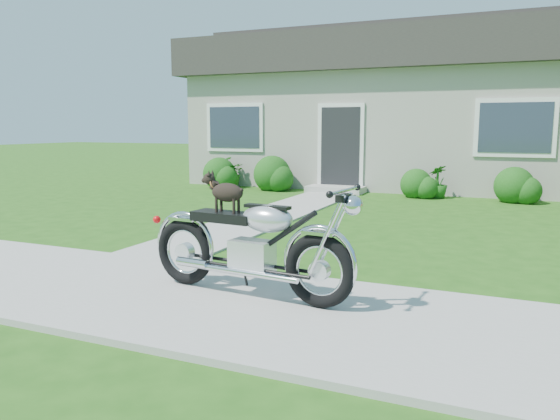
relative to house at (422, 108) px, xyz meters
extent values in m
plane|color=#235114|center=(0.00, -11.99, -2.16)|extent=(80.00, 80.00, 0.00)
cube|color=#9E9B93|center=(0.00, -11.99, -2.14)|extent=(24.00, 2.20, 0.04)
cube|color=#9E9B93|center=(-1.50, -6.99, -2.14)|extent=(1.20, 8.00, 0.03)
cube|color=#AEA99D|center=(0.00, 0.01, -0.66)|extent=(12.00, 6.00, 3.00)
cube|color=#2D2B28|center=(0.00, 0.01, 1.34)|extent=(12.60, 6.60, 1.00)
cube|color=#2D2B28|center=(0.00, 0.01, 2.04)|extent=(12.60, 2.00, 0.60)
cube|color=black|center=(-1.50, -3.02, -1.11)|extent=(1.00, 0.06, 2.10)
cube|color=#9E9B93|center=(-1.50, -3.37, -2.08)|extent=(1.40, 0.70, 0.16)
cube|color=#2D3847|center=(-4.50, -3.02, -0.56)|extent=(1.70, 0.05, 1.30)
cube|color=#2D3847|center=(2.50, -3.02, -0.56)|extent=(1.70, 0.05, 1.30)
sphere|color=#1A4E14|center=(-3.17, -3.49, -1.75)|extent=(0.96, 0.96, 0.96)
sphere|color=#1A4E14|center=(-4.73, -3.49, -1.79)|extent=(0.87, 0.87, 0.87)
sphere|color=#1A4E14|center=(0.48, -3.49, -1.85)|extent=(0.72, 0.72, 0.72)
sphere|color=#1A4E14|center=(2.56, -3.49, -1.80)|extent=(0.83, 0.83, 0.83)
imported|color=#205D18|center=(-4.42, -3.44, -1.75)|extent=(0.96, 0.94, 0.81)
imported|color=#205D19|center=(0.96, -3.44, -1.78)|extent=(0.58, 0.58, 0.75)
torus|color=black|center=(1.07, -11.84, -1.78)|extent=(0.68, 0.18, 0.67)
torus|color=black|center=(-0.43, -11.69, -1.78)|extent=(0.68, 0.18, 0.67)
cube|color=silver|center=(0.37, -11.77, -1.73)|extent=(0.42, 0.28, 0.30)
ellipsoid|color=silver|center=(0.54, -11.79, -1.36)|extent=(0.54, 0.34, 0.26)
cube|color=black|center=(0.07, -11.74, -1.38)|extent=(0.67, 0.32, 0.09)
cube|color=silver|center=(1.07, -11.84, -1.44)|extent=(0.31, 0.17, 0.03)
cube|color=silver|center=(-0.43, -11.69, -1.44)|extent=(0.31, 0.17, 0.03)
cylinder|color=silver|center=(1.29, -11.86, -1.06)|extent=(0.09, 0.60, 0.03)
sphere|color=silver|center=(1.37, -11.87, -1.18)|extent=(0.19, 0.19, 0.17)
cylinder|color=silver|center=(0.36, -11.90, -1.86)|extent=(1.10, 0.17, 0.06)
ellipsoid|color=black|center=(0.10, -11.74, -1.15)|extent=(0.35, 0.19, 0.18)
sphere|color=black|center=(-0.11, -11.72, -1.03)|extent=(0.12, 0.12, 0.11)
cylinder|color=black|center=(0.01, -11.69, -1.27)|extent=(0.03, 0.03, 0.14)
cylinder|color=black|center=(0.00, -11.77, -1.27)|extent=(0.03, 0.03, 0.14)
cylinder|color=black|center=(0.21, -11.71, -1.27)|extent=(0.03, 0.03, 0.14)
cylinder|color=black|center=(0.20, -11.79, -1.27)|extent=(0.03, 0.03, 0.14)
torus|color=#CA7736|center=(-0.06, -11.73, -1.08)|extent=(0.06, 0.10, 0.09)
camera|label=1|loc=(2.60, -16.24, -0.53)|focal=35.00mm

